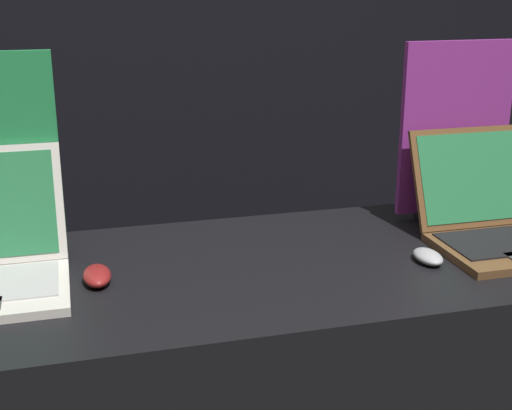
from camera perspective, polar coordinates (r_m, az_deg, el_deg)
wall_back at (r=3.15m, az=-7.52°, el=13.28°), size 8.00×0.05×2.80m
mouse_front at (r=1.65m, az=-12.60°, el=-5.53°), size 0.06×0.11×0.04m
laptop_back at (r=1.93m, az=18.32°, el=-1.11°), size 0.33×0.39×0.27m
mouse_back at (r=1.77m, az=13.59°, el=-4.03°), size 0.06×0.10×0.03m
promo_stand_back at (r=2.06m, az=15.60°, el=5.38°), size 0.33×0.07×0.50m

